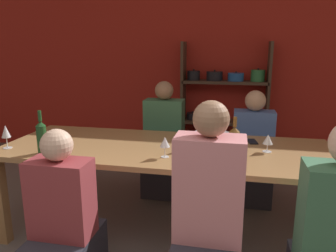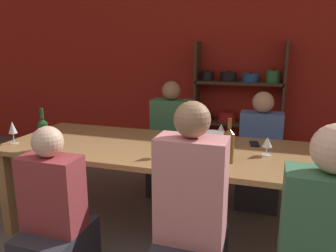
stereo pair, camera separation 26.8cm
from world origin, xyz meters
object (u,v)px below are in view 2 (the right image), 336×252
wine_bottle_green (229,145)px  wine_glass_red_a (186,137)px  shelf_unit (238,114)px  wine_glass_white_c (267,143)px  mixing_bowl (211,141)px  wine_glass_white_a (13,128)px  wine_glass_empty_b (160,142)px  wine_glass_white_b (221,129)px  person_near_a (190,242)px  wine_bottle_dark (44,133)px  dining_table (164,156)px  person_far_a (171,153)px  person_far_b (259,164)px  person_near_c (56,230)px  cell_phone (254,144)px

wine_bottle_green → wine_glass_red_a: wine_bottle_green is taller
shelf_unit → wine_glass_red_a: (-0.21, -1.98, 0.19)m
wine_bottle_green → wine_glass_white_c: wine_bottle_green is taller
mixing_bowl → wine_glass_white_a: 1.64m
wine_glass_empty_b → wine_glass_white_c: size_ratio=1.10×
wine_glass_red_a → wine_glass_white_b: 0.44m
wine_glass_red_a → person_near_a: size_ratio=0.12×
wine_bottle_dark → dining_table: bearing=21.9°
wine_bottle_green → person_far_a: (-0.73, 1.04, -0.45)m
mixing_bowl → person_far_b: bearing=63.9°
person_near_a → person_near_c: (-0.89, -0.02, -0.08)m
wine_bottle_green → wine_glass_white_b: size_ratio=2.17×
wine_bottle_green → wine_bottle_dark: size_ratio=0.95×
shelf_unit → wine_bottle_dark: shelf_unit is taller
shelf_unit → cell_phone: shelf_unit is taller
cell_phone → wine_glass_empty_b: bearing=-140.4°
wine_bottle_dark → person_far_a: (0.69, 1.16, -0.45)m
wine_glass_red_a → cell_phone: (0.50, 0.33, -0.10)m
wine_glass_empty_b → person_near_c: 0.91m
cell_phone → person_far_b: person_far_b is taller
wine_bottle_dark → cell_phone: (1.58, 0.64, -0.13)m
wine_bottle_dark → wine_glass_white_c: (1.68, 0.38, -0.04)m
wine_glass_red_a → person_near_c: 1.13m
dining_table → wine_bottle_dark: 0.97m
mixing_bowl → wine_glass_white_b: (0.04, 0.27, 0.04)m
wine_glass_white_c → person_near_c: bearing=-146.2°
wine_glass_white_b → wine_bottle_dark: bearing=-151.9°
mixing_bowl → wine_glass_white_a: bearing=-167.5°
person_near_a → person_far_a: size_ratio=1.06×
wine_glass_white_c → person_far_a: bearing=141.5°
wine_bottle_green → wine_glass_white_a: 1.78m
wine_glass_empty_b → wine_glass_red_a: (0.15, 0.21, -0.00)m
wine_glass_white_a → wine_glass_white_b: size_ratio=1.29×
wine_glass_white_b → cell_phone: (0.29, -0.05, -0.10)m
wine_glass_white_b → person_near_c: bearing=-127.4°
shelf_unit → person_near_a: shelf_unit is taller
wine_glass_white_a → mixing_bowl: bearing=12.5°
wine_glass_empty_b → wine_bottle_green: bearing=3.4°
person_far_a → person_near_c: (-0.29, -1.63, -0.04)m
person_far_a → wine_glass_red_a: bearing=114.1°
person_near_a → mixing_bowl: bearing=93.4°
wine_bottle_green → wine_glass_white_a: size_ratio=1.68×
wine_bottle_dark → person_far_a: size_ratio=0.27×
mixing_bowl → person_far_b: 0.93m
dining_table → shelf_unit: bearing=78.3°
wine_glass_red_a → person_far_b: (0.54, 0.86, -0.46)m
wine_glass_white_a → person_far_b: 2.31m
cell_phone → wine_glass_white_b: bearing=169.9°
wine_bottle_green → wine_glass_empty_b: size_ratio=2.06×
mixing_bowl → shelf_unit: bearing=88.9°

